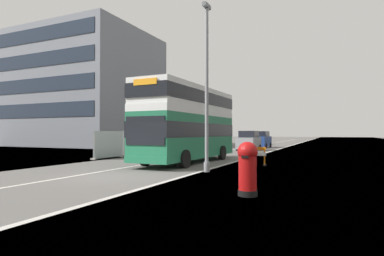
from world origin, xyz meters
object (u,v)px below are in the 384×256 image
Objects in this scene: double_decker_bus at (189,123)px; car_oncoming_near at (249,141)px; red_pillar_postbox at (248,166)px; lamppost_foreground at (207,92)px; car_receding_mid at (261,140)px; roadworks_barrier at (253,154)px.

car_oncoming_near is at bearing 89.73° from double_decker_bus.
lamppost_foreground is at bearing 124.16° from red_pillar_postbox.
red_pillar_postbox is 32.01m from car_receding_mid.
roadworks_barrier is at bearing -74.70° from car_oncoming_near.
lamppost_foreground is (2.98, -4.28, 1.34)m from double_decker_bus.
car_oncoming_near is at bearing 98.47° from lamppost_foreground.
lamppost_foreground is at bearing -83.33° from car_receding_mid.
double_decker_bus is 6.18× the size of red_pillar_postbox.
lamppost_foreground reaches higher than roadworks_barrier.
red_pillar_postbox is at bearing -55.49° from double_decker_bus.
car_oncoming_near is 0.84× the size of car_receding_mid.
roadworks_barrier is at bearing 102.56° from red_pillar_postbox.
car_oncoming_near reaches higher than roadworks_barrier.
lamppost_foreground is at bearing -107.70° from roadworks_barrier.
lamppost_foreground is 2.15× the size of car_oncoming_near.
roadworks_barrier is (1.31, 4.11, -3.25)m from lamppost_foreground.
red_pillar_postbox is (6.30, -9.16, -1.67)m from double_decker_bus.
car_receding_mid is at bearing 96.67° from lamppost_foreground.
red_pillar_postbox is 9.22m from roadworks_barrier.
car_oncoming_near is (-4.22, 15.44, 0.33)m from roadworks_barrier.
lamppost_foreground reaches higher than double_decker_bus.
car_oncoming_near is (-2.91, 19.55, -2.92)m from lamppost_foreground.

